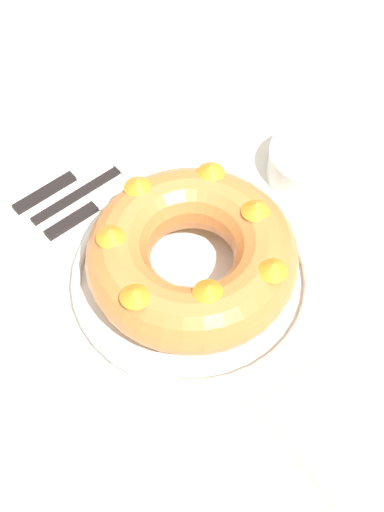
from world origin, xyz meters
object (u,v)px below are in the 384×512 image
at_px(serving_dish, 192,279).
at_px(cake_knife, 93,207).
at_px(side_bowl, 312,163).
at_px(fork, 102,180).
at_px(napkin, 330,429).
at_px(bundt_cake, 192,255).
at_px(serving_knife, 71,177).

xyz_separation_m(serving_dish, cake_knife, (-0.18, -0.02, -0.01)).
height_order(serving_dish, cake_knife, serving_dish).
distance_m(cake_knife, side_bowl, 0.32).
relative_size(serving_dish, fork, 1.52).
distance_m(fork, napkin, 0.47).
xyz_separation_m(bundt_cake, serving_knife, (-0.25, -0.02, -0.06)).
distance_m(serving_knife, cake_knife, 0.07).
relative_size(serving_dish, cake_knife, 1.72).
relative_size(serving_knife, side_bowl, 1.76).
bearing_deg(cake_knife, side_bowl, 62.31).
xyz_separation_m(bundt_cake, fork, (-0.22, 0.01, -0.06)).
bearing_deg(side_bowl, bundt_cake, -82.58).
height_order(serving_dish, bundt_cake, bundt_cake).
distance_m(serving_dish, side_bowl, 0.25).
bearing_deg(napkin, side_bowl, 137.86).
relative_size(bundt_cake, napkin, 1.74).
height_order(fork, napkin, fork).
xyz_separation_m(fork, napkin, (0.47, -0.02, -0.00)).
bearing_deg(fork, serving_dish, -6.02).
relative_size(fork, napkin, 1.35).
bearing_deg(bundt_cake, serving_knife, -176.10).
bearing_deg(serving_dish, bundt_cake, 177.23).
bearing_deg(serving_dish, serving_knife, -176.10).
bearing_deg(cake_knife, napkin, 3.37).
relative_size(fork, cake_knife, 1.13).
bearing_deg(side_bowl, serving_knife, -129.03).
bearing_deg(bundt_cake, fork, 176.35).
height_order(serving_knife, cake_knife, same).
distance_m(serving_dish, serving_knife, 0.25).
xyz_separation_m(serving_dish, bundt_cake, (-0.00, 0.00, 0.05)).
xyz_separation_m(cake_knife, side_bowl, (0.15, 0.28, 0.02)).
height_order(bundt_cake, napkin, bundt_cake).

